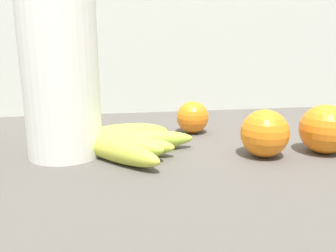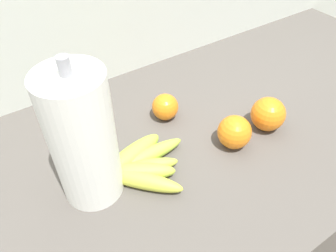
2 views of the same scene
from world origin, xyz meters
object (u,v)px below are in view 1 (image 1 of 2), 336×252
object	(u,v)px
banana_bunch	(121,143)
orange_back_left	(265,133)
paper_towel_roll	(61,71)
orange_center	(325,129)
orange_right	(193,117)

from	to	relation	value
banana_bunch	orange_back_left	bearing A→B (deg)	-12.26
banana_bunch	orange_back_left	size ratio (longest dim) A/B	2.85
banana_bunch	paper_towel_roll	size ratio (longest dim) A/B	0.72
orange_center	paper_towel_roll	xyz separation A→B (m)	(-0.41, 0.06, 0.09)
paper_towel_roll	orange_center	bearing A→B (deg)	-8.40
banana_bunch	orange_right	bearing A→B (deg)	37.71
banana_bunch	orange_center	size ratio (longest dim) A/B	2.68
orange_back_left	orange_right	world-z (taller)	orange_back_left
banana_bunch	paper_towel_roll	world-z (taller)	paper_towel_roll
orange_center	orange_back_left	bearing A→B (deg)	-179.68
banana_bunch	orange_right	xyz separation A→B (m)	(0.15, 0.11, 0.01)
orange_back_left	orange_center	xyz separation A→B (m)	(0.10, 0.00, 0.00)
orange_right	orange_back_left	bearing A→B (deg)	-64.84
orange_back_left	banana_bunch	bearing A→B (deg)	167.74
orange_center	paper_towel_roll	size ratio (longest dim) A/B	0.27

